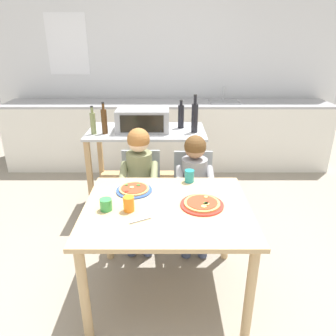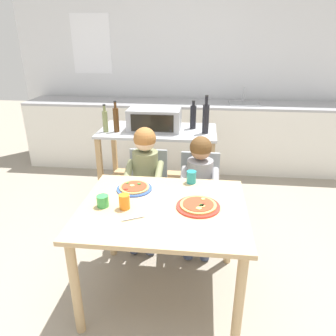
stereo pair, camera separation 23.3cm
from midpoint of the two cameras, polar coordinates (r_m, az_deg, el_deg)
name	(u,v)px [view 2 (the right image)]	position (r m, az deg, el deg)	size (l,w,h in m)	color
ground_plane	(177,213)	(3.49, 3.50, -8.00)	(11.49, 11.49, 0.00)	gray
back_wall_tiled	(188,67)	(4.80, 5.07, 17.57)	(4.93, 0.13, 2.70)	silver
kitchen_counter	(185,135)	(4.56, 4.60, 5.89)	(4.44, 0.60, 1.12)	silver
kitchen_island_cart	(158,156)	(3.34, 0.23, 2.08)	(1.18, 0.62, 0.89)	#B7BABF
toaster_oven	(155,119)	(3.23, -0.31, 8.70)	(0.52, 0.34, 0.22)	#999BA0
bottle_squat_spirits	(193,117)	(3.29, 6.55, 9.09)	(0.06, 0.06, 0.29)	black
bottle_dark_olive_oil	(105,121)	(3.19, -9.10, 8.33)	(0.05, 0.05, 0.27)	olive
bottle_brown_beer	(206,118)	(3.13, 8.90, 8.79)	(0.06, 0.06, 0.37)	black
bottle_clear_vinegar	(116,119)	(3.18, -7.18, 8.62)	(0.06, 0.06, 0.31)	#4C2D14
dining_table	(163,220)	(2.18, 2.21, -9.33)	(1.10, 0.91, 0.73)	tan
dining_chair_left	(147,188)	(2.92, -1.42, -3.65)	(0.36, 0.36, 0.81)	gray
dining_chair_right	(199,192)	(2.88, 7.88, -4.31)	(0.36, 0.36, 0.81)	gray
child_in_olive_shirt	(145,174)	(2.73, -1.79, -1.05)	(0.32, 0.42, 1.05)	#424C6B
child_in_grey_shirt	(199,181)	(2.70, 8.11, -2.41)	(0.32, 0.42, 1.00)	#424C6B
pizza_plate_blue_rimmed	(134,188)	(2.34, -3.21, -3.64)	(0.26, 0.26, 0.03)	#3356B7
pizza_plate_red_rimmed	(198,206)	(2.13, 8.57, -6.77)	(0.29, 0.29, 0.03)	red
drinking_cup_green	(103,201)	(2.13, -8.52, -5.94)	(0.08, 0.08, 0.08)	green
drinking_cup_teal	(191,177)	(2.44, 6.92, -1.67)	(0.07, 0.07, 0.10)	teal
drinking_cup_orange	(124,202)	(2.08, -4.62, -6.09)	(0.07, 0.07, 0.10)	orange
serving_spoon	(133,218)	(1.99, -2.86, -9.05)	(0.01, 0.01, 0.14)	#B7BABF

